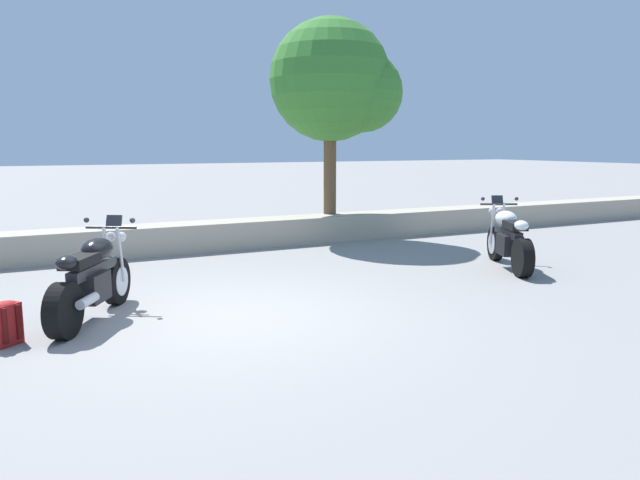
{
  "coord_description": "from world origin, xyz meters",
  "views": [
    {
      "loc": [
        -2.21,
        -6.88,
        2.08
      ],
      "look_at": [
        1.82,
        1.2,
        0.65
      ],
      "focal_mm": 33.83,
      "sensor_mm": 36.0,
      "label": 1
    }
  ],
  "objects": [
    {
      "name": "stone_wall",
      "position": [
        0.0,
        4.8,
        0.28
      ],
      "size": [
        36.0,
        0.8,
        0.55
      ],
      "primitive_type": "cube",
      "color": "#A89E89",
      "rests_on": "ground"
    },
    {
      "name": "rider_backpack",
      "position": [
        -2.45,
        0.04,
        0.24
      ],
      "size": [
        0.35,
        0.35,
        0.47
      ],
      "color": "#A31E1E",
      "rests_on": "ground"
    },
    {
      "name": "leafy_tree_mid_left",
      "position": [
        4.11,
        4.96,
        3.4
      ],
      "size": [
        2.78,
        2.64,
        4.24
      ],
      "color": "brown",
      "rests_on": "stone_wall"
    },
    {
      "name": "ground_plane",
      "position": [
        0.0,
        0.0,
        0.0
      ],
      "size": [
        120.0,
        120.0,
        0.0
      ],
      "primitive_type": "plane",
      "color": "gray"
    },
    {
      "name": "motorcycle_black_near_left",
      "position": [
        -1.5,
        0.63,
        0.49
      ],
      "size": [
        1.21,
        1.86,
        1.18
      ],
      "color": "black",
      "rests_on": "ground"
    },
    {
      "name": "motorcycle_white_centre",
      "position": [
        5.17,
        0.74,
        0.49
      ],
      "size": [
        1.12,
        1.92,
        1.18
      ],
      "color": "black",
      "rests_on": "ground"
    }
  ]
}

